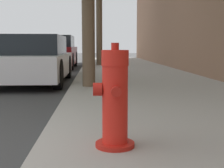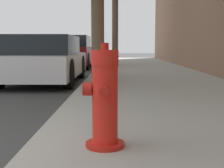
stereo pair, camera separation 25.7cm
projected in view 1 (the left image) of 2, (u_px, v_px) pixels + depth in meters
name	position (u px, v px, depth m)	size (l,w,h in m)	color
fire_hydrant	(115.00, 100.00, 2.56)	(0.34, 0.34, 0.86)	red
parked_car_near	(32.00, 60.00, 8.08)	(1.81, 3.95, 1.24)	silver
parked_car_mid	(54.00, 52.00, 13.57)	(1.85, 3.92, 1.41)	maroon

